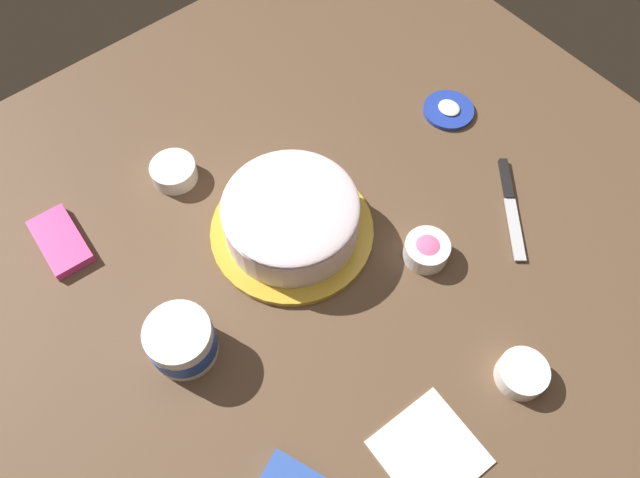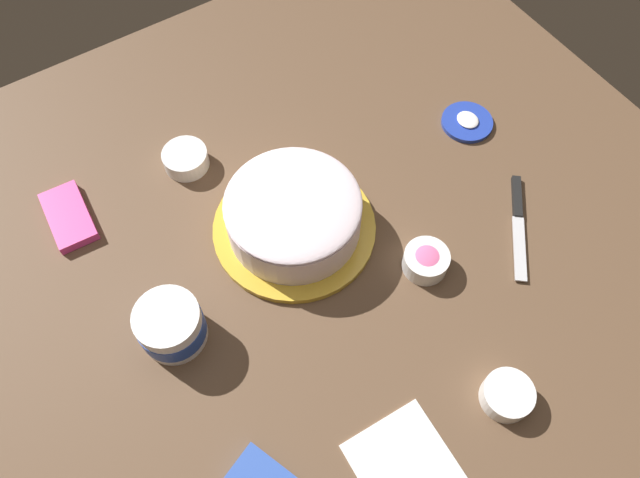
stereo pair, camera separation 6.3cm
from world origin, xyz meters
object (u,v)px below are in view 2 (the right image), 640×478
at_px(sprinkle_bowl_pink, 426,260).
at_px(sprinkle_bowl_yellow, 507,395).
at_px(frosting_tub_lid, 467,122).
at_px(spreading_knife, 518,217).
at_px(candy_box_lower, 69,216).
at_px(paper_napkin, 403,463).
at_px(frosted_cake, 294,216).
at_px(frosting_tub, 171,325).
at_px(sprinkle_bowl_rainbow, 186,158).

bearing_deg(sprinkle_bowl_pink, sprinkle_bowl_yellow, 171.48).
distance_m(frosting_tub_lid, spreading_knife, 0.25).
height_order(sprinkle_bowl_yellow, candy_box_lower, sprinkle_bowl_yellow).
xyz_separation_m(spreading_knife, candy_box_lower, (0.48, 0.74, 0.00)).
bearing_deg(paper_napkin, frosted_cake, -10.05).
height_order(frosting_tub, sprinkle_bowl_pink, frosting_tub).
distance_m(sprinkle_bowl_yellow, candy_box_lower, 0.88).
distance_m(frosted_cake, sprinkle_bowl_rainbow, 0.28).
height_order(spreading_knife, candy_box_lower, candy_box_lower).
bearing_deg(frosted_cake, spreading_knife, -119.65).
bearing_deg(sprinkle_bowl_yellow, frosting_tub_lid, -33.69).
height_order(sprinkle_bowl_yellow, paper_napkin, sprinkle_bowl_yellow).
bearing_deg(frosting_tub_lid, spreading_knife, 163.36).
xyz_separation_m(frosting_tub, candy_box_lower, (0.33, 0.07, -0.04)).
bearing_deg(sprinkle_bowl_rainbow, sprinkle_bowl_yellow, -162.66).
bearing_deg(sprinkle_bowl_pink, spreading_knife, -94.41).
relative_size(candy_box_lower, paper_napkin, 0.96).
bearing_deg(spreading_knife, sprinkle_bowl_pink, 85.59).
height_order(sprinkle_bowl_pink, candy_box_lower, sprinkle_bowl_pink).
bearing_deg(paper_napkin, candy_box_lower, 20.86).
distance_m(frosted_cake, spreading_knife, 0.44).
bearing_deg(paper_napkin, spreading_knife, -62.04).
distance_m(frosting_tub, sprinkle_bowl_yellow, 0.58).
distance_m(frosting_tub_lid, paper_napkin, 0.72).
relative_size(sprinkle_bowl_yellow, sprinkle_bowl_pink, 1.00).
xyz_separation_m(frosting_tub, spreading_knife, (-0.15, -0.67, -0.04)).
height_order(frosting_tub_lid, sprinkle_bowl_yellow, sprinkle_bowl_yellow).
xyz_separation_m(spreading_knife, sprinkle_bowl_rainbow, (0.47, 0.49, 0.01)).
bearing_deg(candy_box_lower, sprinkle_bowl_yellow, -143.02).
bearing_deg(sprinkle_bowl_rainbow, sprinkle_bowl_pink, -149.56).
xyz_separation_m(frosted_cake, spreading_knife, (-0.22, -0.38, -0.05)).
bearing_deg(paper_napkin, frosting_tub, 27.88).
bearing_deg(sprinkle_bowl_pink, frosting_tub_lid, -52.21).
bearing_deg(sprinkle_bowl_yellow, frosted_cake, 14.60).
height_order(spreading_knife, sprinkle_bowl_pink, sprinkle_bowl_pink).
distance_m(sprinkle_bowl_rainbow, paper_napkin, 0.72).
bearing_deg(frosted_cake, sprinkle_bowl_rainbow, 22.20).
bearing_deg(sprinkle_bowl_yellow, candy_box_lower, 33.29).
height_order(candy_box_lower, paper_napkin, candy_box_lower).
relative_size(spreading_knife, sprinkle_bowl_pink, 2.28).
bearing_deg(frosting_tub, sprinkle_bowl_rainbow, -29.83).
relative_size(frosting_tub_lid, candy_box_lower, 0.77).
distance_m(frosted_cake, candy_box_lower, 0.44).
height_order(sprinkle_bowl_rainbow, candy_box_lower, sprinkle_bowl_rainbow).
bearing_deg(frosting_tub_lid, candy_box_lower, 73.79).
height_order(sprinkle_bowl_rainbow, paper_napkin, sprinkle_bowl_rainbow).
distance_m(sprinkle_bowl_yellow, sprinkle_bowl_pink, 0.27).
bearing_deg(frosting_tub_lid, paper_napkin, 132.32).
bearing_deg(sprinkle_bowl_pink, frosted_cake, 39.21).
xyz_separation_m(sprinkle_bowl_pink, candy_box_lower, (0.46, 0.52, -0.01)).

